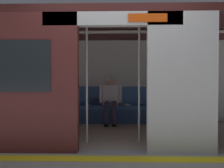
# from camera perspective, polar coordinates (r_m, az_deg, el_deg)

# --- Properties ---
(ground_plane) EXTENTS (60.00, 60.00, 0.00)m
(ground_plane) POSITION_cam_1_polar(r_m,az_deg,el_deg) (3.84, 0.09, -15.47)
(ground_plane) COLOR gray
(platform_edge_strip) EXTENTS (8.00, 0.24, 0.01)m
(platform_edge_strip) POSITION_cam_1_polar(r_m,az_deg,el_deg) (3.55, -0.04, -16.83)
(platform_edge_strip) COLOR yellow
(platform_edge_strip) RESTS_ON ground_plane
(train_car) EXTENTS (6.40, 2.93, 2.20)m
(train_car) POSITION_cam_1_polar(r_m,az_deg,el_deg) (4.99, -0.32, 5.61)
(train_car) COLOR #ADAFB5
(train_car) RESTS_ON ground_plane
(bench_seat) EXTENTS (3.19, 0.44, 0.44)m
(bench_seat) POSITION_cam_1_polar(r_m,az_deg,el_deg) (6.15, 0.64, -5.85)
(bench_seat) COLOR #38609E
(bench_seat) RESTS_ON ground_plane
(person_seated) EXTENTS (0.55, 0.67, 1.17)m
(person_seated) POSITION_cam_1_polar(r_m,az_deg,el_deg) (6.06, -0.33, -2.86)
(person_seated) COLOR silver
(person_seated) RESTS_ON ground_plane
(handbag) EXTENTS (0.26, 0.15, 0.17)m
(handbag) POSITION_cam_1_polar(r_m,az_deg,el_deg) (6.22, -3.60, -4.02)
(handbag) COLOR #262D4C
(handbag) RESTS_ON bench_seat
(book) EXTENTS (0.24, 0.27, 0.03)m
(book) POSITION_cam_1_polar(r_m,az_deg,el_deg) (6.19, 3.20, -4.72)
(book) COLOR silver
(book) RESTS_ON bench_seat
(grab_pole_door) EXTENTS (0.04, 0.04, 2.06)m
(grab_pole_door) POSITION_cam_1_polar(r_m,az_deg,el_deg) (4.24, -5.82, 0.25)
(grab_pole_door) COLOR silver
(grab_pole_door) RESTS_ON ground_plane
(grab_pole_far) EXTENTS (0.04, 0.04, 2.06)m
(grab_pole_far) POSITION_cam_1_polar(r_m,az_deg,el_deg) (4.34, 6.24, 0.27)
(grab_pole_far) COLOR silver
(grab_pole_far) RESTS_ON ground_plane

